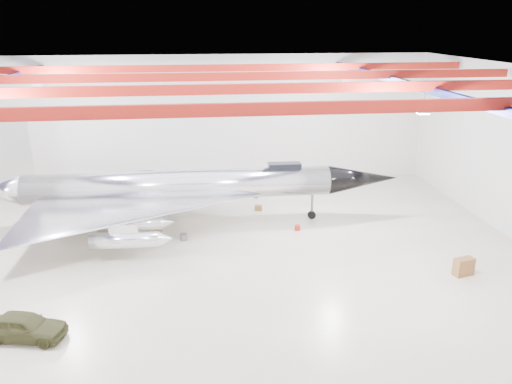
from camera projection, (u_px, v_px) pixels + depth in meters
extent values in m
plane|color=#BDB296|center=(205.00, 257.00, 30.19)|extent=(40.00, 40.00, 0.00)
plane|color=silver|center=(197.00, 121.00, 42.49)|extent=(40.00, 0.00, 40.00)
plane|color=#0A0F38|center=(198.00, 71.00, 26.64)|extent=(40.00, 40.00, 0.00)
cube|color=maroon|center=(204.00, 110.00, 18.38)|extent=(39.50, 0.25, 0.50)
cube|color=maroon|center=(200.00, 90.00, 24.02)|extent=(39.50, 0.25, 0.50)
cube|color=maroon|center=(198.00, 77.00, 29.65)|extent=(39.50, 0.25, 0.50)
cube|color=maroon|center=(196.00, 68.00, 35.28)|extent=(39.50, 0.25, 0.50)
cube|color=#0B1345|center=(411.00, 85.00, 28.39)|extent=(0.25, 29.50, 0.40)
cube|color=silver|center=(423.00, 110.00, 22.64)|extent=(0.55, 0.55, 0.25)
cube|color=silver|center=(38.00, 85.00, 31.47)|extent=(0.55, 0.55, 0.25)
cube|color=silver|center=(345.00, 81.00, 33.91)|extent=(0.55, 0.55, 0.25)
cylinder|color=silver|center=(180.00, 185.00, 34.19)|extent=(20.71, 2.42, 2.07)
cone|color=black|center=(363.00, 179.00, 35.56)|extent=(5.20, 2.15, 2.07)
cube|color=silver|center=(8.00, 151.00, 32.17)|extent=(2.90, 0.17, 4.65)
cube|color=black|center=(284.00, 167.00, 34.61)|extent=(2.29, 0.87, 0.52)
cylinder|color=silver|center=(124.00, 241.00, 28.98)|extent=(3.94, 1.00, 0.93)
cylinder|color=silver|center=(130.00, 224.00, 31.41)|extent=(3.94, 1.00, 0.93)
cylinder|color=silver|center=(140.00, 192.00, 37.25)|extent=(3.94, 1.00, 0.93)
cylinder|color=silver|center=(144.00, 182.00, 39.68)|extent=(3.94, 1.00, 0.93)
cylinder|color=#59595B|center=(312.00, 207.00, 35.81)|extent=(0.19, 0.19, 1.86)
cylinder|color=black|center=(312.00, 215.00, 36.02)|extent=(0.58, 0.24, 0.58)
cylinder|color=#59595B|center=(115.00, 229.00, 31.95)|extent=(0.19, 0.19, 1.86)
cylinder|color=black|center=(116.00, 238.00, 32.16)|extent=(0.58, 0.24, 0.58)
cylinder|color=#59595B|center=(126.00, 202.00, 36.82)|extent=(0.19, 0.19, 1.86)
cylinder|color=black|center=(127.00, 210.00, 37.02)|extent=(0.58, 0.24, 0.58)
imported|color=#35361B|center=(24.00, 326.00, 22.22)|extent=(3.95, 2.29, 1.26)
cube|color=brown|center=(464.00, 267.00, 27.90)|extent=(1.21, 0.80, 1.02)
cube|color=olive|center=(158.00, 230.00, 33.68)|extent=(0.60, 0.52, 0.36)
cube|color=#A61E10|center=(149.00, 215.00, 36.35)|extent=(0.44, 0.38, 0.27)
cylinder|color=#59595B|center=(183.00, 237.00, 32.48)|extent=(0.59, 0.59, 0.43)
cube|color=olive|center=(258.00, 208.00, 37.67)|extent=(0.61, 0.52, 0.38)
cube|color=#59595B|center=(118.00, 218.00, 35.77)|extent=(0.54, 0.49, 0.31)
cylinder|color=#A61E10|center=(298.00, 228.00, 34.08)|extent=(0.41, 0.41, 0.35)
cube|color=olive|center=(156.00, 218.00, 35.76)|extent=(0.60, 0.52, 0.37)
cylinder|color=#59595B|center=(256.00, 196.00, 40.39)|extent=(0.46, 0.46, 0.35)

